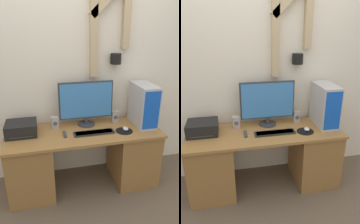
% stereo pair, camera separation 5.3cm
% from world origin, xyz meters
% --- Properties ---
extents(ground_plane, '(12.00, 12.00, 0.00)m').
position_xyz_m(ground_plane, '(0.00, 0.00, 0.00)').
color(ground_plane, brown).
extents(wall_back, '(6.40, 0.18, 2.70)m').
position_xyz_m(wall_back, '(0.01, 0.67, 1.36)').
color(wall_back, silver).
rests_on(wall_back, ground_plane).
extents(desk, '(1.72, 0.62, 0.71)m').
position_xyz_m(desk, '(0.00, 0.31, 0.37)').
color(desk, olive).
rests_on(desk, ground_plane).
extents(monitor, '(0.63, 0.20, 0.52)m').
position_xyz_m(monitor, '(0.06, 0.48, 1.00)').
color(monitor, '#333338').
rests_on(monitor, desk).
extents(keyboard, '(0.45, 0.11, 0.02)m').
position_xyz_m(keyboard, '(0.10, 0.23, 0.72)').
color(keyboard, black).
rests_on(keyboard, desk).
extents(mousepad, '(0.19, 0.19, 0.00)m').
position_xyz_m(mousepad, '(0.44, 0.21, 0.72)').
color(mousepad, black).
rests_on(mousepad, desk).
extents(mouse, '(0.06, 0.08, 0.04)m').
position_xyz_m(mouse, '(0.46, 0.23, 0.74)').
color(mouse, silver).
rests_on(mouse, mousepad).
extents(computer_tower, '(0.21, 0.42, 0.49)m').
position_xyz_m(computer_tower, '(0.72, 0.36, 0.96)').
color(computer_tower, '#B2B2B7').
rests_on(computer_tower, desk).
extents(printer, '(0.33, 0.28, 0.14)m').
position_xyz_m(printer, '(-0.67, 0.39, 0.78)').
color(printer, black).
rests_on(printer, desk).
extents(speaker_left, '(0.08, 0.07, 0.14)m').
position_xyz_m(speaker_left, '(-0.31, 0.47, 0.78)').
color(speaker_left, '#99999E').
rests_on(speaker_left, desk).
extents(speaker_right, '(0.08, 0.07, 0.14)m').
position_xyz_m(speaker_right, '(0.42, 0.49, 0.78)').
color(speaker_right, '#99999E').
rests_on(speaker_right, desk).
extents(remote_control, '(0.03, 0.14, 0.02)m').
position_xyz_m(remote_control, '(-0.22, 0.27, 0.72)').
color(remote_control, '#38383D').
rests_on(remote_control, desk).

